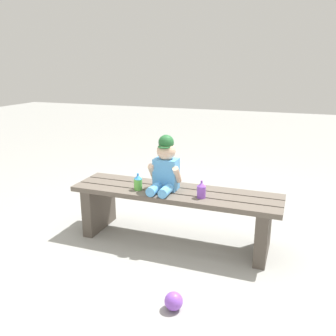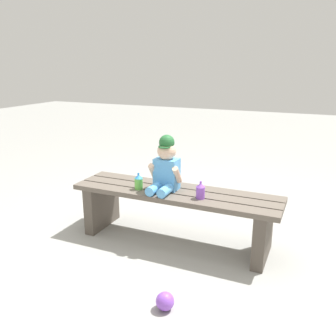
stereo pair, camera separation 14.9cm
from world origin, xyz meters
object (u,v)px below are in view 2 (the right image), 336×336
(park_bench, at_px, (175,207))
(sippy_cup_left, at_px, (139,181))
(child_figure, at_px, (166,166))
(sippy_cup_right, at_px, (200,190))
(toy_ball, at_px, (165,301))

(park_bench, bearing_deg, sippy_cup_left, -163.34)
(child_figure, distance_m, sippy_cup_right, 0.32)
(sippy_cup_left, relative_size, sippy_cup_right, 1.00)
(child_figure, bearing_deg, toy_ball, -66.26)
(sippy_cup_right, bearing_deg, child_figure, 166.76)
(child_figure, xyz_separation_m, toy_ball, (0.33, -0.75, -0.53))
(sippy_cup_left, relative_size, toy_ball, 1.22)
(sippy_cup_left, distance_m, toy_ball, 0.94)
(toy_ball, bearing_deg, sippy_cup_left, 127.26)
(park_bench, height_order, sippy_cup_right, sippy_cup_right)
(child_figure, bearing_deg, sippy_cup_left, -160.03)
(park_bench, xyz_separation_m, sippy_cup_right, (0.22, -0.08, 0.18))
(sippy_cup_left, height_order, toy_ball, sippy_cup_left)
(child_figure, xyz_separation_m, sippy_cup_left, (-0.19, -0.07, -0.12))
(park_bench, distance_m, child_figure, 0.31)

